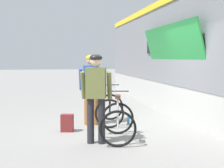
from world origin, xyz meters
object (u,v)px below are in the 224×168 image
object	(u,v)px
bicycle_far_silver	(118,121)
backpack_on_platform	(67,123)
cyclist_far_in_olive	(96,90)
cyclist_near_in_blue	(91,83)
water_bottle_near_the_bikes	(128,120)
bicycle_near_black	(110,108)

from	to	relation	value
bicycle_far_silver	backpack_on_platform	distance (m)	1.39
cyclist_far_in_olive	backpack_on_platform	distance (m)	1.49
cyclist_near_in_blue	bicycle_far_silver	distance (m)	1.75
bicycle_far_silver	water_bottle_near_the_bikes	bearing A→B (deg)	68.15
bicycle_near_black	water_bottle_near_the_bikes	distance (m)	0.57
bicycle_far_silver	backpack_on_platform	bearing A→B (deg)	135.46
cyclist_far_in_olive	backpack_on_platform	size ratio (longest dim) A/B	4.40
cyclist_near_in_blue	backpack_on_platform	size ratio (longest dim) A/B	4.40
bicycle_far_silver	water_bottle_near_the_bikes	xyz separation A→B (m)	(0.61, 1.53, -0.30)
cyclist_far_in_olive	cyclist_near_in_blue	bearing A→B (deg)	85.84
bicycle_far_silver	cyclist_near_in_blue	bearing A→B (deg)	102.12
bicycle_near_black	bicycle_far_silver	distance (m)	1.61
cyclist_near_in_blue	backpack_on_platform	bearing A→B (deg)	-135.59
cyclist_far_in_olive	water_bottle_near_the_bikes	distance (m)	2.20
cyclist_far_in_olive	backpack_on_platform	bearing A→B (deg)	114.84
water_bottle_near_the_bikes	bicycle_far_silver	bearing A→B (deg)	-111.85
cyclist_near_in_blue	bicycle_near_black	distance (m)	0.81
bicycle_near_black	cyclist_far_in_olive	bearing A→B (deg)	-109.11
cyclist_far_in_olive	bicycle_near_black	xyz separation A→B (m)	(0.61, 1.75, -0.65)
backpack_on_platform	bicycle_near_black	bearing A→B (deg)	43.64
cyclist_far_in_olive	bicycle_far_silver	distance (m)	0.81
cyclist_near_in_blue	bicycle_near_black	world-z (taller)	cyclist_near_in_blue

